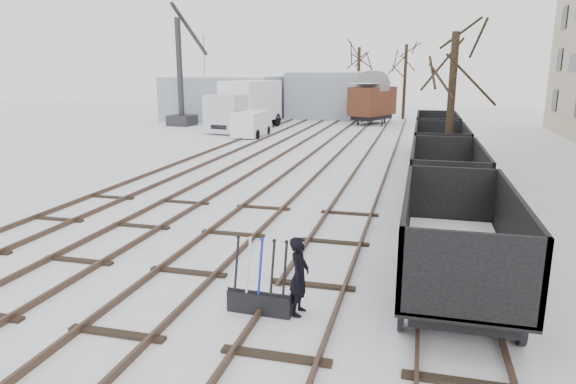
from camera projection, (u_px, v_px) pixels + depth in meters
The scene contains 17 objects.
ground at pixel (188, 273), 12.13m from camera, with size 120.00×120.00×0.00m, color white.
tracks at pixel (310, 167), 24.98m from camera, with size 13.90×52.00×0.16m.
shed_left at pixel (226, 98), 48.71m from camera, with size 10.00×8.00×4.10m.
shed_right at pixel (326, 95), 50.24m from camera, with size 7.00×6.00×4.50m.
ground_frame at pixel (261, 298), 10.16m from camera, with size 1.32×0.48×1.49m.
worker at pixel (299, 276), 9.95m from camera, with size 0.58×0.38×1.58m, color black.
freight_wagon_a at pixel (456, 257), 10.72m from camera, with size 2.23×5.58×2.28m.
freight_wagon_b at pixel (445, 190), 16.75m from camera, with size 2.23×5.58×2.28m.
freight_wagon_c at pixel (439, 158), 22.77m from camera, with size 2.23×5.58×2.28m.
freight_wagon_d at pixel (436, 139), 28.80m from camera, with size 2.23×5.58×2.28m.
box_van_wagon at pixel (372, 100), 44.71m from camera, with size 4.19×5.26×3.56m.
lorry at pixel (246, 105), 40.53m from camera, with size 3.67×8.67×3.81m.
panel_van at pixel (252, 124), 36.68m from camera, with size 1.83×4.03×1.76m.
crane at pixel (182, 94), 43.64m from camera, with size 2.16×5.88×9.99m.
tree_near at pixel (450, 112), 20.40m from camera, with size 0.30×0.30×6.12m, color black.
tree_far_left at pixel (358, 84), 48.84m from camera, with size 0.30×0.30×6.72m, color black.
tree_far_right at pixel (405, 82), 48.89m from camera, with size 0.30×0.30×7.00m, color black.
Camera 1 is at (5.12, -10.39, 4.70)m, focal length 32.00 mm.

